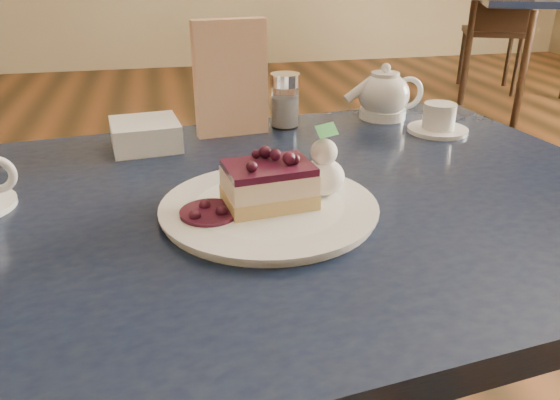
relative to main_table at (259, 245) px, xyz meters
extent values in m
cube|color=#141E2F|center=(0.00, 0.00, 0.06)|extent=(1.25, 0.91, 0.04)
cylinder|color=black|center=(0.49, 0.39, -0.31)|extent=(0.05, 0.05, 0.69)
cylinder|color=white|center=(0.01, -0.05, 0.08)|extent=(0.29, 0.29, 0.01)
cube|color=#E9B680|center=(0.01, -0.05, 0.10)|extent=(0.13, 0.10, 0.02)
cube|color=#FFE1BA|center=(0.01, -0.05, 0.12)|extent=(0.12, 0.09, 0.03)
cube|color=#4B102F|center=(0.01, -0.05, 0.14)|extent=(0.12, 0.09, 0.01)
ellipsoid|color=white|center=(0.09, -0.03, 0.11)|extent=(0.06, 0.06, 0.05)
cylinder|color=#4B102F|center=(-0.08, -0.06, 0.09)|extent=(0.08, 0.08, 0.01)
cylinder|color=white|center=(0.40, 0.24, 0.08)|extent=(0.12, 0.12, 0.01)
cylinder|color=white|center=(0.40, 0.24, 0.11)|extent=(0.06, 0.06, 0.05)
ellipsoid|color=white|center=(0.33, 0.35, 0.12)|extent=(0.11, 0.11, 0.09)
cylinder|color=white|center=(0.33, 0.35, 0.17)|extent=(0.06, 0.06, 0.01)
cylinder|color=white|center=(0.26, 0.35, 0.12)|extent=(0.06, 0.02, 0.05)
cube|color=beige|center=(0.01, 0.31, 0.18)|extent=(0.14, 0.04, 0.21)
cylinder|color=white|center=(0.12, 0.33, 0.12)|extent=(0.05, 0.05, 0.08)
cylinder|color=silver|center=(0.12, 0.33, 0.17)|extent=(0.06, 0.06, 0.02)
cube|color=white|center=(-0.16, 0.27, 0.10)|extent=(0.13, 0.13, 0.05)
cylinder|color=black|center=(2.06, 2.27, -0.29)|extent=(0.05, 0.05, 0.74)
cylinder|color=black|center=(2.06, 2.93, -0.29)|extent=(0.05, 0.05, 0.74)
camera|label=1|loc=(-0.12, -0.71, 0.40)|focal=35.00mm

